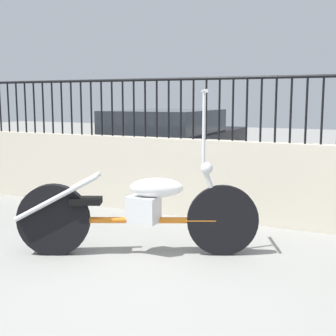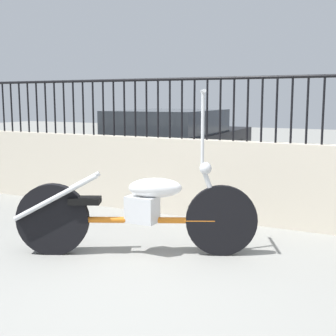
# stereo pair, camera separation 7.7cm
# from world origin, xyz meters

# --- Properties ---
(ground_plane) EXTENTS (40.00, 40.00, 0.00)m
(ground_plane) POSITION_xyz_m (0.00, 0.00, 0.00)
(ground_plane) COLOR gray
(low_wall) EXTENTS (8.82, 0.18, 0.94)m
(low_wall) POSITION_xyz_m (0.00, 2.34, 0.47)
(low_wall) COLOR beige
(low_wall) RESTS_ON ground_plane
(fence_railing) EXTENTS (8.82, 0.04, 0.73)m
(fence_railing) POSITION_xyz_m (-0.00, 2.34, 1.42)
(fence_railing) COLOR black
(fence_railing) RESTS_ON low_wall
(motorcycle_orange) EXTENTS (2.04, 1.06, 1.51)m
(motorcycle_orange) POSITION_xyz_m (-0.53, 0.75, 0.42)
(motorcycle_orange) COLOR black
(motorcycle_orange) RESTS_ON ground_plane
(car_black) EXTENTS (2.02, 4.57, 1.22)m
(car_black) POSITION_xyz_m (-2.09, 4.79, 0.63)
(car_black) COLOR black
(car_black) RESTS_ON ground_plane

